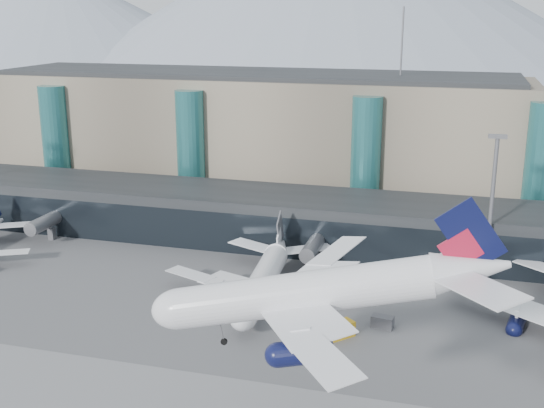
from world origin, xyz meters
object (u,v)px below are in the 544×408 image
(lightmast_mid, at_px, (492,200))
(veh_b, at_px, (268,283))
(jet_parked_mid, at_px, (266,268))
(veh_h, at_px, (340,330))
(veh_c, at_px, (382,322))
(hero_jet, at_px, (338,280))
(veh_d, at_px, (422,276))

(lightmast_mid, distance_m, veh_b, 40.23)
(jet_parked_mid, distance_m, veh_h, 19.44)
(lightmast_mid, relative_size, jet_parked_mid, 0.70)
(jet_parked_mid, xyz_separation_m, veh_c, (20.12, -7.72, -3.54))
(veh_b, relative_size, veh_h, 0.61)
(hero_jet, height_order, jet_parked_mid, hero_jet)
(veh_c, xyz_separation_m, veh_h, (-5.53, -4.69, 0.23))
(veh_b, height_order, veh_d, veh_d)
(jet_parked_mid, xyz_separation_m, veh_h, (14.59, -12.41, -3.32))
(lightmast_mid, distance_m, jet_parked_mid, 39.67)
(lightmast_mid, xyz_separation_m, veh_d, (-10.49, -3.37, -13.52))
(jet_parked_mid, distance_m, veh_d, 27.69)
(lightmast_mid, xyz_separation_m, hero_jet, (-16.49, -54.80, 5.43))
(veh_d, relative_size, veh_h, 0.77)
(jet_parked_mid, bearing_deg, veh_d, -68.36)
(jet_parked_mid, xyz_separation_m, veh_b, (-0.39, 2.47, -3.72))
(lightmast_mid, height_order, jet_parked_mid, lightmast_mid)
(lightmast_mid, height_order, veh_h, lightmast_mid)
(jet_parked_mid, relative_size, veh_h, 8.94)
(veh_c, distance_m, veh_d, 20.38)
(veh_c, height_order, veh_h, veh_h)
(lightmast_mid, distance_m, hero_jet, 57.49)
(jet_parked_mid, bearing_deg, lightmast_mid, -70.77)
(hero_jet, distance_m, veh_h, 33.00)
(veh_c, bearing_deg, lightmast_mid, 66.45)
(lightmast_mid, relative_size, veh_c, 7.94)
(hero_jet, relative_size, veh_h, 9.13)
(lightmast_mid, xyz_separation_m, veh_b, (-35.51, -13.05, -13.70))
(lightmast_mid, relative_size, veh_b, 10.31)
(hero_jet, bearing_deg, lightmast_mid, 65.07)
(hero_jet, relative_size, veh_d, 11.81)
(hero_jet, bearing_deg, veh_d, 75.15)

